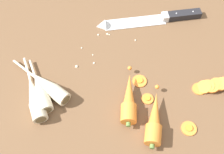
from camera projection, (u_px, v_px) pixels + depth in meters
The scene contains 12 objects.
ground_plane at pixel (111, 77), 82.48cm from camera, with size 120.00×90.00×4.00cm, color brown.
chefs_knife at pixel (147, 20), 90.77cm from camera, with size 34.77×4.87×4.18cm.
whole_carrot at pixel (129, 99), 74.12cm from camera, with size 6.53×17.88×4.20cm.
whole_carrot_second at pixel (154, 120), 71.12cm from camera, with size 7.82×17.43×4.20cm.
parsnip_front at pixel (40, 93), 75.34cm from camera, with size 7.31×17.92×4.00cm.
parsnip_mid_left at pixel (48, 86), 76.42cm from camera, with size 16.59×16.93×4.00cm.
parsnip_mid_right at pixel (35, 97), 74.57cm from camera, with size 7.56×21.25×4.00cm.
carrot_slice_stack at pixel (218, 84), 77.29cm from camera, with size 14.03×4.36×4.17cm.
carrot_slice_stray_near at pixel (140, 81), 79.15cm from camera, with size 4.08×4.08×0.70cm.
carrot_slice_stray_mid at pixel (148, 99), 76.22cm from camera, with size 3.30×3.30×0.70cm.
carrot_slice_stray_far at pixel (189, 128), 71.78cm from camera, with size 4.03×4.03×0.70cm.
mince_crumbs at pixel (94, 51), 84.65cm from camera, with size 19.62×12.03×0.89cm.
Camera 1 is at (-4.93, -42.27, 68.66)cm, focal length 44.50 mm.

